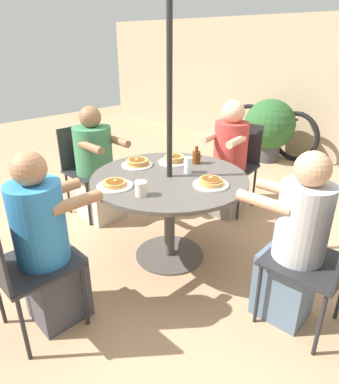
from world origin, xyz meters
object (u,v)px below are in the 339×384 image
Objects in this scene: diner_west at (228,163)px; bicycle at (271,131)px; pancake_plate_c at (115,184)px; syrup_bottle at (196,157)px; diner_north at (97,169)px; patio_chair_south at (323,259)px; diner_south at (294,246)px; patio_table at (170,190)px; patio_chair_north at (87,164)px; coffee_cup at (141,188)px; diner_east at (47,248)px; pancake_plate_a at (211,183)px; pancake_plate_b at (137,163)px; patio_chair_west at (236,160)px; potted_shrub at (269,127)px; patio_chair_east at (19,262)px; pancake_plate_d at (174,160)px; drinking_glass_a at (188,165)px.

diner_west is 2.17m from bicycle.
syrup_bottle reaches higher than pancake_plate_c.
diner_north is 1.26× the size of patio_chair_south.
bicycle is at bearing 28.44° from diner_south.
patio_chair_south reaches higher than patio_table.
diner_south is (2.19, 0.06, 0.01)m from patio_chair_north.
patio_chair_south is 9.00× the size of coffee_cup.
diner_east is 0.69m from coffee_cup.
pancake_plate_a reaches higher than patio_table.
coffee_cup is at bearing 112.55° from diner_south.
diner_north is 4.36× the size of pancake_plate_b.
patio_chair_west is at bearing 139.71° from patio_chair_north.
pancake_plate_b is (-1.36, -0.07, 0.21)m from diner_south.
diner_east is at bearing 132.81° from diner_south.
pancake_plate_b is at bearing 88.47° from diner_north.
patio_chair_north is 2.36m from patio_chair_south.
potted_shrub is (0.11, -0.27, 0.13)m from bicycle.
diner_west reaches higher than patio_chair_east.
patio_table is at bearing 90.00° from diner_west.
patio_table is 0.37m from pancake_plate_a.
bicycle is (-0.82, 4.23, -0.14)m from patio_chair_east.
syrup_bottle is at bearing 73.02° from patio_chair_south.
pancake_plate_c is at bearing -171.30° from coffee_cup.
pancake_plate_d reaches higher than pancake_plate_a.
syrup_bottle is 1.19× the size of drinking_glass_a.
diner_west reaches higher than syrup_bottle.
pancake_plate_d is 0.28× the size of potted_shrub.
patio_chair_north is 3.46× the size of pancake_plate_c.
coffee_cup is at bearing -115.78° from pancake_plate_a.
pancake_plate_c is 2.60× the size of coffee_cup.
diner_north is 1.06m from syrup_bottle.
patio_chair_north is at bearing -172.72° from drinking_glass_a.
pancake_plate_b is at bearing -82.31° from potted_shrub.
patio_chair_east is at bearing -91.17° from patio_table.
diner_west is (-0.14, 2.00, 0.00)m from diner_east.
patio_table is 1.34× the size of potted_shrub.
pancake_plate_b is 0.28× the size of potted_shrub.
diner_west reaches higher than pancake_plate_c.
patio_chair_south is at bearing 131.96° from patio_chair_west.
pancake_plate_d is 2.05× the size of drinking_glass_a.
pancake_plate_c is 0.25m from coffee_cup.
diner_south is at bearing -6.01° from drinking_glass_a.
diner_east is 4.45× the size of pancake_plate_b.
diner_east is at bearing -107.89° from pancake_plate_a.
patio_table is at bearing 106.29° from coffee_cup.
pancake_plate_a is 0.28× the size of potted_shrub.
pancake_plate_c is at bearing -96.10° from syrup_bottle.
patio_chair_south is 3.46× the size of pancake_plate_b.
bicycle is at bearing -81.05° from diner_west.
diner_north is 1.26× the size of patio_chair_west.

